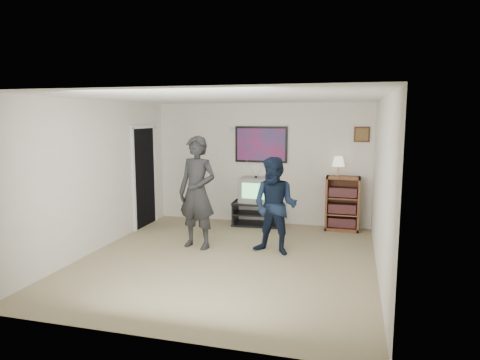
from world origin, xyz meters
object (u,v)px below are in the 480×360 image
at_px(bookshelf, 342,204).
at_px(person_short, 275,206).
at_px(media_stand, 257,214).
at_px(crt_television, 256,190).
at_px(person_tall, 197,192).

bearing_deg(bookshelf, person_short, -119.70).
xyz_separation_m(media_stand, crt_television, (-0.02, 0.00, 0.49)).
bearing_deg(media_stand, bookshelf, -1.54).
relative_size(crt_television, person_tall, 0.31).
bearing_deg(person_tall, media_stand, 82.62).
distance_m(bookshelf, person_tall, 2.99).
xyz_separation_m(person_tall, person_short, (1.33, 0.00, -0.16)).
bearing_deg(media_stand, crt_television, 176.79).
distance_m(media_stand, person_short, 1.95).
relative_size(bookshelf, person_short, 0.67).
relative_size(media_stand, crt_television, 1.66).
bearing_deg(person_short, person_tall, -167.47).
xyz_separation_m(crt_television, bookshelf, (1.73, 0.05, -0.20)).
xyz_separation_m(crt_television, person_short, (0.71, -1.74, 0.06)).
distance_m(crt_television, person_tall, 1.86).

